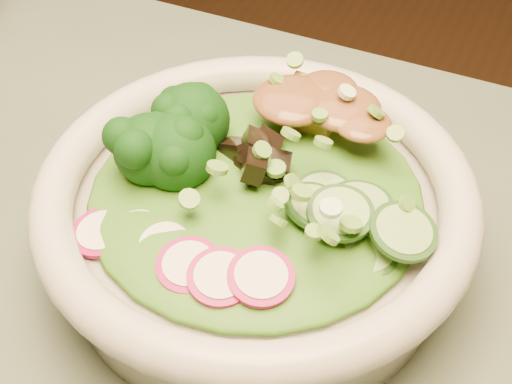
% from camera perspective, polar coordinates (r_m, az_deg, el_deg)
% --- Properties ---
extents(salad_bowl, '(0.26, 0.26, 0.07)m').
position_cam_1_polar(salad_bowl, '(0.43, 0.00, -1.84)').
color(salad_bowl, beige).
rests_on(salad_bowl, dining_table).
extents(lettuce_bed, '(0.20, 0.20, 0.02)m').
position_cam_1_polar(lettuce_bed, '(0.42, 0.00, 0.10)').
color(lettuce_bed, '#235E13').
rests_on(lettuce_bed, salad_bowl).
extents(broccoli_florets, '(0.08, 0.07, 0.04)m').
position_cam_1_polar(broccoli_florets, '(0.43, -6.87, 4.48)').
color(broccoli_florets, black).
rests_on(broccoli_florets, salad_bowl).
extents(radish_slices, '(0.11, 0.05, 0.02)m').
position_cam_1_polar(radish_slices, '(0.38, -5.07, -5.36)').
color(radish_slices, '#980B4C').
rests_on(radish_slices, salad_bowl).
extents(cucumber_slices, '(0.07, 0.07, 0.03)m').
position_cam_1_polar(cucumber_slices, '(0.39, 7.71, -2.42)').
color(cucumber_slices, '#A5CA70').
rests_on(cucumber_slices, salad_bowl).
extents(mushroom_heap, '(0.07, 0.07, 0.04)m').
position_cam_1_polar(mushroom_heap, '(0.41, 0.90, 2.37)').
color(mushroom_heap, black).
rests_on(mushroom_heap, salad_bowl).
extents(tofu_cubes, '(0.09, 0.06, 0.03)m').
position_cam_1_polar(tofu_cubes, '(0.45, 4.53, 5.63)').
color(tofu_cubes, '#A47E36').
rests_on(tofu_cubes, salad_bowl).
extents(peanut_sauce, '(0.07, 0.05, 0.02)m').
position_cam_1_polar(peanut_sauce, '(0.44, 4.62, 6.91)').
color(peanut_sauce, brown).
rests_on(peanut_sauce, tofu_cubes).
extents(scallion_garnish, '(0.19, 0.19, 0.02)m').
position_cam_1_polar(scallion_garnish, '(0.40, 0.00, 2.46)').
color(scallion_garnish, '#639C37').
rests_on(scallion_garnish, salad_bowl).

